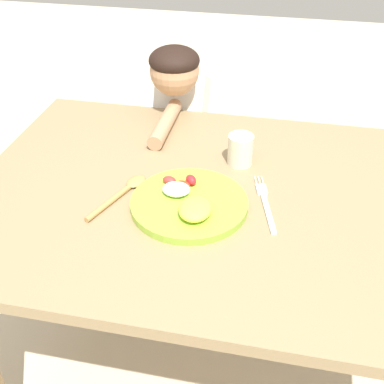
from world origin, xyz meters
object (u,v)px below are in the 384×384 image
plate (189,203)px  drinking_cup (240,150)px  fork (265,203)px  spoon (124,191)px  person (182,154)px

plate → drinking_cup: size_ratio=3.33×
fork → spoon: (-0.34, -0.03, 0.00)m
plate → spoon: (-0.17, 0.03, -0.01)m
spoon → drinking_cup: (0.26, 0.19, 0.03)m
plate → drinking_cup: 0.24m
fork → spoon: spoon is taller
spoon → drinking_cup: size_ratio=2.50×
fork → plate: bearing=92.1°
spoon → drinking_cup: 0.33m
drinking_cup → person: bearing=124.6°
fork → drinking_cup: 0.19m
fork → spoon: 0.35m
plate → drinking_cup: bearing=67.2°
plate → drinking_cup: drinking_cup is taller
drinking_cup → spoon: bearing=-143.4°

